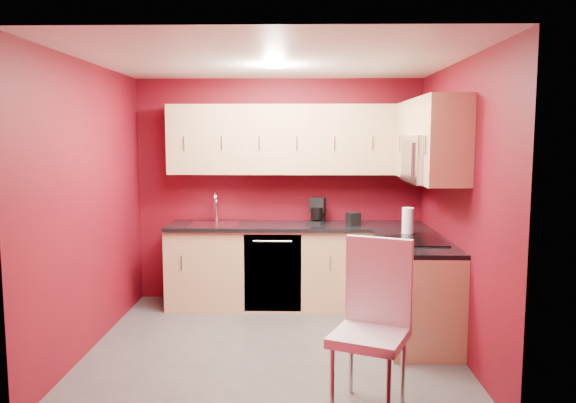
{
  "coord_description": "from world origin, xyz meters",
  "views": [
    {
      "loc": [
        0.23,
        -4.83,
        1.85
      ],
      "look_at": [
        0.12,
        0.55,
        1.23
      ],
      "focal_mm": 35.0,
      "sensor_mm": 36.0,
      "label": 1
    }
  ],
  "objects_px": {
    "sink": "(214,221)",
    "dining_chair": "(369,327)",
    "paper_towel": "(408,221)",
    "coffee_maker": "(316,211)",
    "napkin_holder": "(353,219)",
    "microwave": "(430,159)"
  },
  "relations": [
    {
      "from": "coffee_maker",
      "to": "dining_chair",
      "type": "relative_size",
      "value": 0.24
    },
    {
      "from": "sink",
      "to": "paper_towel",
      "type": "relative_size",
      "value": 1.98
    },
    {
      "from": "microwave",
      "to": "sink",
      "type": "height_order",
      "value": "microwave"
    },
    {
      "from": "sink",
      "to": "paper_towel",
      "type": "xyz_separation_m",
      "value": [
        1.98,
        -0.63,
        0.1
      ]
    },
    {
      "from": "coffee_maker",
      "to": "napkin_holder",
      "type": "distance_m",
      "value": 0.42
    },
    {
      "from": "dining_chair",
      "to": "napkin_holder",
      "type": "bearing_deg",
      "value": 110.8
    },
    {
      "from": "microwave",
      "to": "paper_towel",
      "type": "bearing_deg",
      "value": 107.02
    },
    {
      "from": "microwave",
      "to": "coffee_maker",
      "type": "height_order",
      "value": "microwave"
    },
    {
      "from": "microwave",
      "to": "sink",
      "type": "distance_m",
      "value": 2.43
    },
    {
      "from": "sink",
      "to": "dining_chair",
      "type": "height_order",
      "value": "sink"
    },
    {
      "from": "sink",
      "to": "paper_towel",
      "type": "height_order",
      "value": "sink"
    },
    {
      "from": "paper_towel",
      "to": "dining_chair",
      "type": "relative_size",
      "value": 0.23
    },
    {
      "from": "microwave",
      "to": "coffee_maker",
      "type": "xyz_separation_m",
      "value": [
        -0.98,
        1.08,
        -0.61
      ]
    },
    {
      "from": "napkin_holder",
      "to": "sink",
      "type": "bearing_deg",
      "value": 178.74
    },
    {
      "from": "sink",
      "to": "dining_chair",
      "type": "relative_size",
      "value": 0.45
    },
    {
      "from": "sink",
      "to": "dining_chair",
      "type": "distance_m",
      "value": 2.78
    },
    {
      "from": "dining_chair",
      "to": "paper_towel",
      "type": "bearing_deg",
      "value": 95.06
    },
    {
      "from": "coffee_maker",
      "to": "napkin_holder",
      "type": "height_order",
      "value": "coffee_maker"
    },
    {
      "from": "sink",
      "to": "coffee_maker",
      "type": "bearing_deg",
      "value": 3.95
    },
    {
      "from": "microwave",
      "to": "napkin_holder",
      "type": "distance_m",
      "value": 1.32
    },
    {
      "from": "microwave",
      "to": "dining_chair",
      "type": "relative_size",
      "value": 0.66
    },
    {
      "from": "coffee_maker",
      "to": "paper_towel",
      "type": "bearing_deg",
      "value": -21.76
    }
  ]
}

